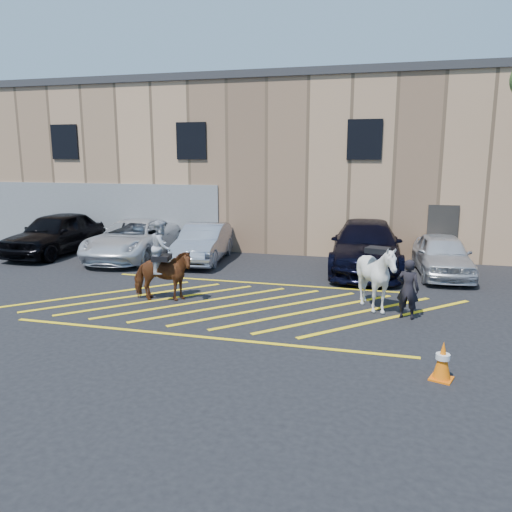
% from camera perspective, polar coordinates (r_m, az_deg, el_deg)
% --- Properties ---
extents(ground, '(90.00, 90.00, 0.00)m').
position_cam_1_polar(ground, '(13.93, -2.36, -5.30)').
color(ground, black).
rests_on(ground, ground).
extents(car_black_suv, '(2.14, 5.11, 1.73)m').
position_cam_1_polar(car_black_suv, '(22.14, -21.85, 2.43)').
color(car_black_suv, black).
rests_on(car_black_suv, ground).
extents(car_white_pickup, '(2.88, 5.61, 1.52)m').
position_cam_1_polar(car_white_pickup, '(20.31, -13.82, 1.88)').
color(car_white_pickup, silver).
rests_on(car_white_pickup, ground).
extents(car_silver_sedan, '(1.97, 4.48, 1.43)m').
position_cam_1_polar(car_silver_sedan, '(19.24, -5.98, 1.50)').
color(car_silver_sedan, '#90929D').
rests_on(car_silver_sedan, ground).
extents(car_blue_suv, '(2.66, 5.99, 1.71)m').
position_cam_1_polar(car_blue_suv, '(18.10, 12.45, 1.12)').
color(car_blue_suv, black).
rests_on(car_blue_suv, ground).
extents(car_white_suv, '(1.97, 4.25, 1.41)m').
position_cam_1_polar(car_white_suv, '(17.97, 20.50, 0.10)').
color(car_white_suv, silver).
rests_on(car_white_suv, ground).
extents(handler, '(0.62, 0.48, 1.51)m').
position_cam_1_polar(handler, '(12.94, 16.97, -3.64)').
color(handler, black).
rests_on(handler, ground).
extents(warehouse, '(32.42, 10.20, 7.30)m').
position_cam_1_polar(warehouse, '(25.06, 5.74, 10.53)').
color(warehouse, tan).
rests_on(warehouse, ground).
extents(hatching_zone, '(12.60, 5.12, 0.01)m').
position_cam_1_polar(hatching_zone, '(13.65, -2.73, -5.62)').
color(hatching_zone, yellow).
rests_on(hatching_zone, ground).
extents(mounted_bay, '(1.84, 1.09, 2.28)m').
position_cam_1_polar(mounted_bay, '(14.07, -10.67, -1.43)').
color(mounted_bay, brown).
rests_on(mounted_bay, ground).
extents(saddled_white, '(1.88, 2.00, 1.82)m').
position_cam_1_polar(saddled_white, '(13.30, 13.60, -2.33)').
color(saddled_white, silver).
rests_on(saddled_white, ground).
extents(traffic_cone, '(0.48, 0.48, 0.73)m').
position_cam_1_polar(traffic_cone, '(9.80, 20.55, -11.12)').
color(traffic_cone, '#EA5F09').
rests_on(traffic_cone, ground).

